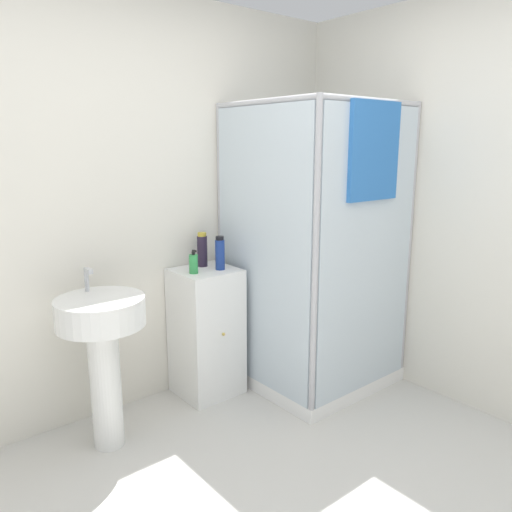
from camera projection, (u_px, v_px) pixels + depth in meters
wall_back at (111, 209)px, 2.94m from camera, size 6.40×0.06×2.50m
shower_enclosure at (314, 313)px, 3.38m from camera, size 0.93×0.96×1.89m
vanity_cabinet at (206, 332)px, 3.27m from camera, size 0.39×0.39×0.84m
sink at (102, 340)px, 2.63m from camera, size 0.46×0.46×0.98m
soap_dispenser at (194, 264)px, 3.07m from camera, size 0.05×0.06×0.15m
shampoo_bottle_tall_black at (202, 250)px, 3.24m from camera, size 0.07×0.07×0.22m
shampoo_bottle_blue at (220, 253)px, 3.16m from camera, size 0.06×0.06×0.22m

